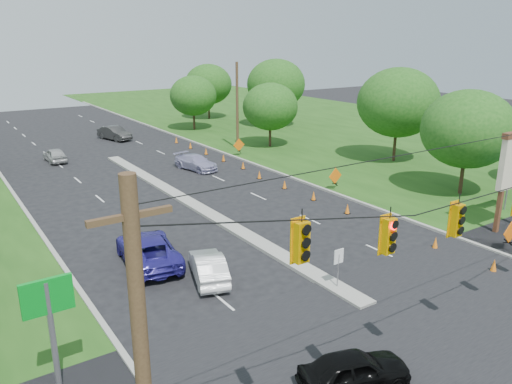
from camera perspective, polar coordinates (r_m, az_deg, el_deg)
ground at (r=20.83m, az=20.99°, el=-16.89°), size 160.00×160.00×0.00m
grass_right at (r=54.74m, az=22.55°, el=3.96°), size 40.00×160.00×0.06m
cross_street at (r=20.83m, az=20.99°, el=-16.89°), size 160.00×14.00×0.02m
curb_left at (r=41.17m, az=-25.84°, el=-0.49°), size 0.25×110.00×0.16m
curb_right at (r=47.90m, az=-1.39°, el=3.55°), size 0.25×110.00×0.16m
median at (r=35.58m, az=-7.34°, el=-1.45°), size 1.00×34.00×0.18m
median_sign at (r=23.47m, az=9.41°, el=-7.80°), size 0.55×0.06×2.05m
signal_span at (r=18.09m, az=25.13°, el=-4.94°), size 25.60×0.32×9.00m
utility_pole_far_right at (r=52.50m, az=-2.16°, el=9.74°), size 0.28×0.28×9.00m
cone_0 at (r=28.00m, az=25.55°, el=-7.59°), size 0.32×0.32×0.70m
cone_1 at (r=29.71m, az=19.81°, el=-5.48°), size 0.32×0.32×0.70m
cone_2 at (r=31.71m, az=14.78°, el=-3.58°), size 0.32×0.32×0.70m
cone_3 at (r=33.96m, az=10.40°, el=-1.89°), size 0.32×0.32×0.70m
cone_4 at (r=36.40m, az=6.60°, el=-0.41°), size 0.32×0.32×0.70m
cone_5 at (r=39.01m, az=3.28°, el=0.87°), size 0.32×0.32×0.70m
cone_6 at (r=41.74m, az=0.39°, el=2.00°), size 0.32×0.32×0.70m
cone_7 at (r=44.89m, az=-1.49°, el=3.08°), size 0.32×0.32×0.70m
cone_8 at (r=47.81m, az=-3.74°, el=3.92°), size 0.32×0.32×0.70m
cone_9 at (r=50.79m, az=-5.73°, el=4.66°), size 0.32×0.32×0.70m
cone_10 at (r=53.84m, az=-7.51°, el=5.31°), size 0.32×0.32×0.70m
cone_11 at (r=56.94m, az=-9.10°, el=5.89°), size 0.32×0.32×0.70m
work_sign_0 at (r=30.63m, az=27.05°, el=-4.22°), size 1.27×0.58×1.37m
work_sign_1 at (r=38.82m, az=9.04°, el=1.74°), size 1.27×0.58×1.37m
work_sign_2 at (r=49.67m, az=-1.96°, el=5.33°), size 1.27×0.58×1.37m
tree_7 at (r=39.65m, az=23.05°, el=6.64°), size 6.72×6.72×7.84m
tree_8 at (r=48.68m, az=15.95°, el=9.80°), size 7.56×7.56×8.82m
tree_9 at (r=53.62m, az=1.64°, el=9.73°), size 5.88×5.88×6.86m
tree_10 at (r=66.20m, az=2.30°, el=12.22°), size 7.56×7.56×8.82m
tree_11 at (r=73.41m, az=-5.47°, el=12.16°), size 6.72×6.72×7.84m
tree_12 at (r=64.53m, az=-7.19°, el=10.87°), size 5.88×5.88×6.86m
black_sedan at (r=18.02m, az=11.18°, el=-19.32°), size 4.12×2.53×1.31m
white_sedan at (r=24.58m, az=-5.46°, el=-8.48°), size 2.64×4.31×1.34m
blue_pickup at (r=26.62m, az=-12.24°, el=-6.45°), size 3.52×6.03×1.58m
silver_car_far at (r=44.94m, az=-6.88°, el=3.39°), size 2.83×4.88×1.33m
silver_car_oncoming at (r=51.19m, az=-22.01°, el=3.95°), size 1.65×3.94×1.33m
dark_car_receding at (r=60.28m, az=-15.87°, el=6.49°), size 2.93×5.01×1.56m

